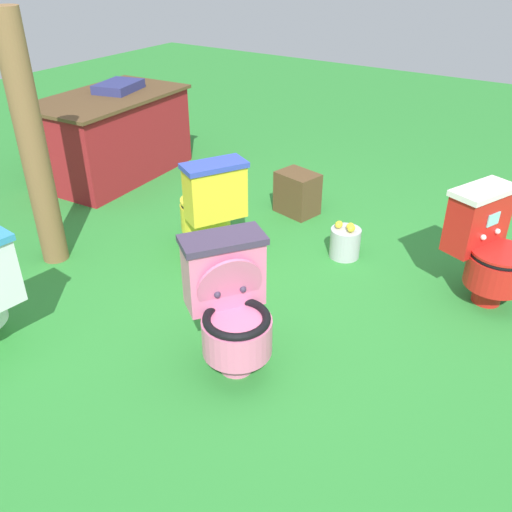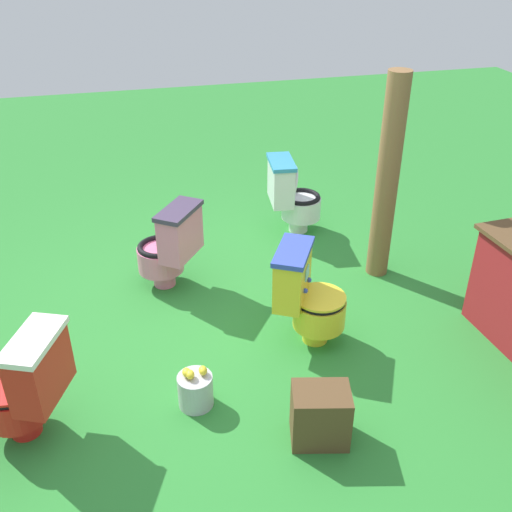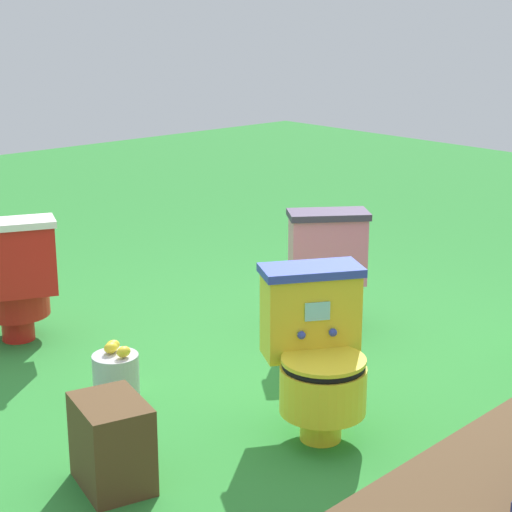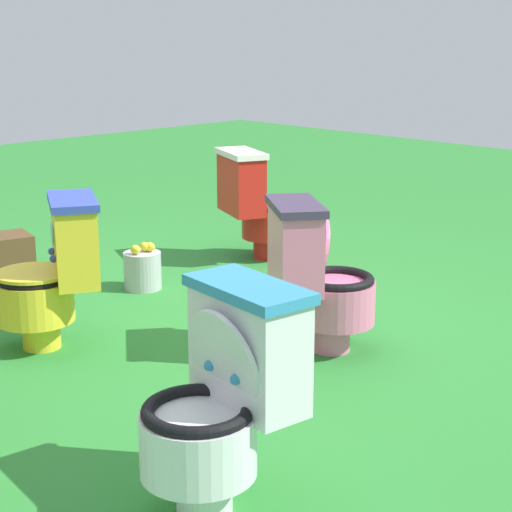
# 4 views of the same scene
# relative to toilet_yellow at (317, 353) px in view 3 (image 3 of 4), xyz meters

# --- Properties ---
(ground) EXTENTS (14.00, 14.00, 0.00)m
(ground) POSITION_rel_toilet_yellow_xyz_m (-0.19, -0.69, -0.37)
(ground) COLOR #2D8433
(toilet_yellow) EXTENTS (0.59, 0.62, 0.73)m
(toilet_yellow) POSITION_rel_toilet_yellow_xyz_m (0.00, 0.00, 0.00)
(toilet_yellow) COLOR yellow
(toilet_yellow) RESTS_ON ground
(toilet_pink) EXTENTS (0.61, 0.63, 0.73)m
(toilet_pink) POSITION_rel_toilet_yellow_xyz_m (-0.92, -0.85, 0.00)
(toilet_pink) COLOR pink
(toilet_pink) RESTS_ON ground
(toilet_red) EXTENTS (0.56, 0.61, 0.73)m
(toilet_red) POSITION_rel_toilet_yellow_xyz_m (0.47, -1.82, 0.00)
(toilet_red) COLOR red
(toilet_red) RESTS_ON ground
(small_crate) EXTENTS (0.32, 0.38, 0.36)m
(small_crate) POSITION_rel_toilet_yellow_xyz_m (0.91, -0.21, -0.19)
(small_crate) COLOR brown
(small_crate) RESTS_ON ground
(lemon_bucket) EXTENTS (0.22, 0.22, 0.28)m
(lemon_bucket) POSITION_rel_toilet_yellow_xyz_m (0.46, -0.87, -0.25)
(lemon_bucket) COLOR #B7B7BF
(lemon_bucket) RESTS_ON ground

